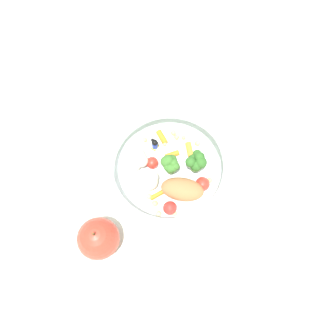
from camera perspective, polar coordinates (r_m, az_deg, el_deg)
The scene contains 4 objects.
ground_plane at distance 0.68m, azimuth 0.56°, elevation -0.14°, with size 2.40×2.40×0.00m, color silver.
food_container at distance 0.65m, azimuth -0.19°, elevation -0.36°, with size 0.23×0.23×0.07m.
loose_apple at distance 0.62m, azimuth -11.82°, elevation -11.75°, with size 0.08×0.08×0.09m.
folded_napkin at distance 0.74m, azimuth 16.14°, elevation 6.18°, with size 0.10×0.13×0.01m, color silver.
Camera 1 is at (-0.12, -0.22, 0.63)m, focal length 35.56 mm.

